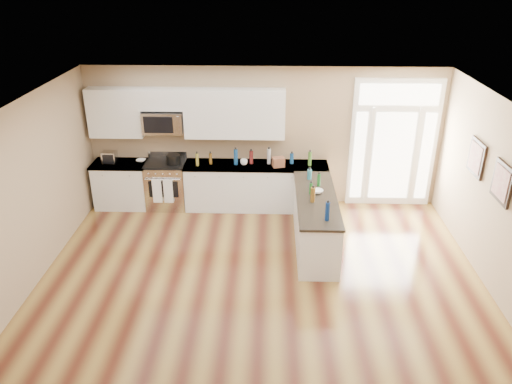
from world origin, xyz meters
TOP-DOWN VIEW (x-y plane):
  - ground at (0.00, 0.00)m, footprint 8.00×8.00m
  - room_shell at (0.00, 0.00)m, footprint 8.00×8.00m
  - back_cabinet_left at (-2.87, 3.69)m, footprint 1.10×0.66m
  - back_cabinet_right at (-0.16, 3.69)m, footprint 2.85×0.66m
  - peninsula_cabinet at (0.93, 2.24)m, footprint 0.69×2.32m
  - upper_cabinet_left at (-2.88, 3.83)m, footprint 1.04×0.33m
  - upper_cabinet_right at (-0.57, 3.83)m, footprint 1.94×0.33m
  - upper_cabinet_short at (-1.95, 3.83)m, footprint 0.82×0.33m
  - microwave at (-1.95, 3.80)m, footprint 0.78×0.41m
  - entry_door at (2.55, 3.95)m, footprint 1.70×0.10m
  - wall_art_near at (3.47, 2.20)m, footprint 0.05×0.58m
  - wall_art_far at (3.47, 1.20)m, footprint 0.05×0.58m
  - kitchen_range at (-1.96, 3.69)m, footprint 0.78×0.69m
  - stockpot at (-1.79, 3.65)m, footprint 0.28×0.28m
  - toaster_oven at (-3.06, 3.69)m, footprint 0.28×0.22m
  - cardboard_box at (0.29, 3.59)m, footprint 0.26×0.22m
  - bowl_left at (-2.46, 3.77)m, footprint 0.22×0.22m
  - bowl_peninsula at (0.96, 2.40)m, footprint 0.24×0.24m
  - cup_counter at (-0.39, 3.66)m, footprint 0.17×0.17m
  - counter_bottles at (0.26, 3.12)m, footprint 2.38×2.44m

SIDE VIEW (x-z plane):
  - ground at x=0.00m, z-range 0.00..0.00m
  - peninsula_cabinet at x=0.93m, z-range -0.04..0.90m
  - back_cabinet_right at x=-0.16m, z-range -0.03..0.91m
  - back_cabinet_left at x=-2.87m, z-range -0.03..0.91m
  - kitchen_range at x=-1.96m, z-range -0.06..1.02m
  - bowl_left at x=-2.46m, z-range 0.94..0.98m
  - bowl_peninsula at x=0.96m, z-range 0.94..1.00m
  - cup_counter at x=-0.39m, z-range 0.94..1.05m
  - cardboard_box at x=0.29m, z-range 0.94..1.13m
  - stockpot at x=-1.79m, z-range 0.95..1.16m
  - toaster_oven at x=-3.06m, z-range 0.94..1.17m
  - counter_bottles at x=0.26m, z-range 0.91..1.23m
  - entry_door at x=2.55m, z-range 0.00..2.60m
  - wall_art_near at x=3.47m, z-range 1.41..1.99m
  - wall_art_far at x=3.47m, z-range 1.41..1.99m
  - room_shell at x=0.00m, z-range -2.29..5.71m
  - microwave at x=-1.95m, z-range 1.55..1.97m
  - upper_cabinet_left at x=-2.88m, z-range 1.45..2.40m
  - upper_cabinet_right at x=-0.57m, z-range 1.45..2.40m
  - upper_cabinet_short at x=-1.95m, z-range 2.00..2.40m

